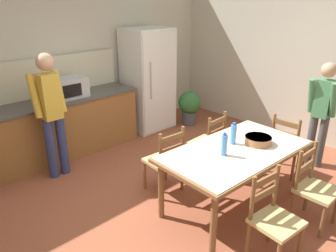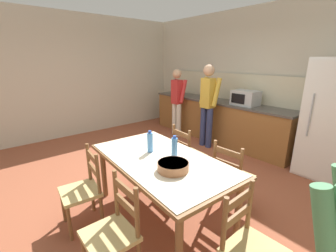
{
  "view_description": "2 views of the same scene",
  "coord_description": "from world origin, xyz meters",
  "px_view_note": "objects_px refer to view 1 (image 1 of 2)",
  "views": [
    {
      "loc": [
        -2.32,
        -2.41,
        2.42
      ],
      "look_at": [
        0.1,
        0.12,
        1.02
      ],
      "focal_mm": 35.0,
      "sensor_mm": 36.0,
      "label": 1
    },
    {
      "loc": [
        2.49,
        -1.94,
        1.86
      ],
      "look_at": [
        0.08,
        0.07,
        0.92
      ],
      "focal_mm": 24.0,
      "sensor_mm": 36.0,
      "label": 2
    }
  ],
  "objects_px": {
    "dining_table": "(236,155)",
    "chair_side_far_left": "(165,161)",
    "person_by_table": "(321,110)",
    "person_at_counter": "(51,110)",
    "chair_side_near_right": "(314,188)",
    "microwave": "(69,88)",
    "bottle_off_centre": "(233,134)",
    "serving_bowl": "(258,140)",
    "chair_side_near_left": "(273,219)",
    "potted_plant": "(189,105)",
    "refrigerator": "(148,80)",
    "chair_head_end": "(287,145)",
    "bottle_near_centre": "(224,145)",
    "chair_side_far_right": "(208,143)"
  },
  "relations": [
    {
      "from": "microwave",
      "to": "serving_bowl",
      "type": "distance_m",
      "value": 2.95
    },
    {
      "from": "bottle_near_centre",
      "to": "chair_side_near_right",
      "type": "relative_size",
      "value": 0.3
    },
    {
      "from": "dining_table",
      "to": "chair_side_far_left",
      "type": "relative_size",
      "value": 2.05
    },
    {
      "from": "dining_table",
      "to": "serving_bowl",
      "type": "height_order",
      "value": "serving_bowl"
    },
    {
      "from": "microwave",
      "to": "bottle_near_centre",
      "type": "bearing_deg",
      "value": -81.43
    },
    {
      "from": "chair_side_near_right",
      "to": "chair_side_far_left",
      "type": "height_order",
      "value": "same"
    },
    {
      "from": "chair_side_near_left",
      "to": "chair_side_near_right",
      "type": "height_order",
      "value": "same"
    },
    {
      "from": "chair_side_near_right",
      "to": "person_at_counter",
      "type": "height_order",
      "value": "person_at_counter"
    },
    {
      "from": "chair_head_end",
      "to": "person_by_table",
      "type": "height_order",
      "value": "person_by_table"
    },
    {
      "from": "serving_bowl",
      "to": "person_by_table",
      "type": "height_order",
      "value": "person_by_table"
    },
    {
      "from": "person_at_counter",
      "to": "person_by_table",
      "type": "bearing_deg",
      "value": -129.36
    },
    {
      "from": "refrigerator",
      "to": "potted_plant",
      "type": "xyz_separation_m",
      "value": [
        0.69,
        -0.43,
        -0.56
      ]
    },
    {
      "from": "microwave",
      "to": "serving_bowl",
      "type": "bearing_deg",
      "value": -71.23
    },
    {
      "from": "bottle_near_centre",
      "to": "chair_side_near_left",
      "type": "height_order",
      "value": "bottle_near_centre"
    },
    {
      "from": "chair_side_far_right",
      "to": "person_at_counter",
      "type": "relative_size",
      "value": 0.52
    },
    {
      "from": "chair_side_near_right",
      "to": "serving_bowl",
      "type": "bearing_deg",
      "value": 94.87
    },
    {
      "from": "bottle_off_centre",
      "to": "chair_side_near_left",
      "type": "relative_size",
      "value": 0.3
    },
    {
      "from": "refrigerator",
      "to": "microwave",
      "type": "xyz_separation_m",
      "value": [
        -1.59,
        0.02,
        0.15
      ]
    },
    {
      "from": "chair_side_near_left",
      "to": "chair_side_near_right",
      "type": "xyz_separation_m",
      "value": [
        0.81,
        -0.04,
        0.0
      ]
    },
    {
      "from": "microwave",
      "to": "chair_head_end",
      "type": "relative_size",
      "value": 0.55
    },
    {
      "from": "potted_plant",
      "to": "microwave",
      "type": "bearing_deg",
      "value": 168.92
    },
    {
      "from": "person_by_table",
      "to": "dining_table",
      "type": "bearing_deg",
      "value": -7.87
    },
    {
      "from": "chair_side_near_left",
      "to": "potted_plant",
      "type": "height_order",
      "value": "chair_side_near_left"
    },
    {
      "from": "chair_head_end",
      "to": "person_at_counter",
      "type": "height_order",
      "value": "person_at_counter"
    },
    {
      "from": "microwave",
      "to": "serving_bowl",
      "type": "xyz_separation_m",
      "value": [
        0.95,
        -2.78,
        -0.27
      ]
    },
    {
      "from": "bottle_near_centre",
      "to": "bottle_off_centre",
      "type": "distance_m",
      "value": 0.34
    },
    {
      "from": "bottle_off_centre",
      "to": "person_by_table",
      "type": "height_order",
      "value": "person_by_table"
    },
    {
      "from": "dining_table",
      "to": "chair_side_near_left",
      "type": "bearing_deg",
      "value": -119.98
    },
    {
      "from": "potted_plant",
      "to": "person_at_counter",
      "type": "bearing_deg",
      "value": -178.58
    },
    {
      "from": "dining_table",
      "to": "chair_side_near_right",
      "type": "height_order",
      "value": "chair_side_near_right"
    },
    {
      "from": "refrigerator",
      "to": "serving_bowl",
      "type": "distance_m",
      "value": 2.84
    },
    {
      "from": "chair_side_far_right",
      "to": "person_by_table",
      "type": "bearing_deg",
      "value": 139.64
    },
    {
      "from": "chair_side_far_right",
      "to": "potted_plant",
      "type": "bearing_deg",
      "value": -131.99
    },
    {
      "from": "microwave",
      "to": "person_by_table",
      "type": "xyz_separation_m",
      "value": [
        2.38,
        -2.93,
        -0.21
      ]
    },
    {
      "from": "microwave",
      "to": "bottle_off_centre",
      "type": "distance_m",
      "value": 2.68
    },
    {
      "from": "refrigerator",
      "to": "chair_side_near_left",
      "type": "bearing_deg",
      "value": -112.18
    },
    {
      "from": "person_by_table",
      "to": "bottle_off_centre",
      "type": "bearing_deg",
      "value": -12.32
    },
    {
      "from": "chair_head_end",
      "to": "potted_plant",
      "type": "xyz_separation_m",
      "value": [
        0.45,
        2.31,
        -0.06
      ]
    },
    {
      "from": "refrigerator",
      "to": "chair_side_far_left",
      "type": "distance_m",
      "value": 2.35
    },
    {
      "from": "dining_table",
      "to": "chair_side_far_left",
      "type": "xyz_separation_m",
      "value": [
        -0.37,
        0.81,
        -0.24
      ]
    },
    {
      "from": "dining_table",
      "to": "person_at_counter",
      "type": "relative_size",
      "value": 1.06
    },
    {
      "from": "refrigerator",
      "to": "potted_plant",
      "type": "relative_size",
      "value": 2.83
    },
    {
      "from": "chair_head_end",
      "to": "potted_plant",
      "type": "height_order",
      "value": "chair_head_end"
    },
    {
      "from": "person_by_table",
      "to": "person_at_counter",
      "type": "bearing_deg",
      "value": -39.67
    },
    {
      "from": "bottle_near_centre",
      "to": "bottle_off_centre",
      "type": "xyz_separation_m",
      "value": [
        0.32,
        0.11,
        0.0
      ]
    },
    {
      "from": "potted_plant",
      "to": "person_by_table",
      "type": "bearing_deg",
      "value": -87.77
    },
    {
      "from": "refrigerator",
      "to": "person_at_counter",
      "type": "xyz_separation_m",
      "value": [
        -2.15,
        -0.5,
        0.04
      ]
    },
    {
      "from": "refrigerator",
      "to": "serving_bowl",
      "type": "relative_size",
      "value": 5.89
    },
    {
      "from": "bottle_off_centre",
      "to": "chair_head_end",
      "type": "relative_size",
      "value": 0.3
    },
    {
      "from": "chair_side_near_left",
      "to": "chair_side_far_left",
      "type": "distance_m",
      "value": 1.58
    }
  ]
}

